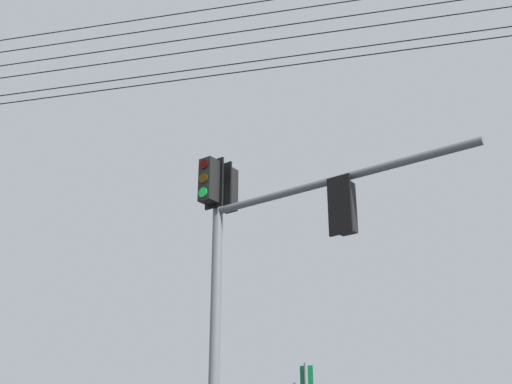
% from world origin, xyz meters
% --- Properties ---
extents(signal_mast_assembly, '(3.52, 4.71, 7.09)m').
position_xyz_m(signal_mast_assembly, '(-1.13, -1.04, 5.04)').
color(signal_mast_assembly, slate).
rests_on(signal_mast_assembly, ground).
extents(overhead_wire_span, '(2.83, 18.98, 2.60)m').
position_xyz_m(overhead_wire_span, '(-0.77, -1.23, 10.07)').
color(overhead_wire_span, black).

